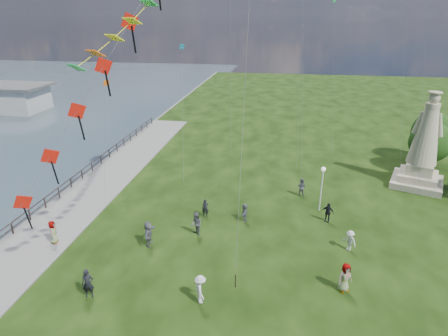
% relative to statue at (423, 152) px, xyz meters
% --- Properties ---
extents(waterfront, '(200.00, 200.00, 1.51)m').
position_rel_statue_xyz_m(waterfront, '(-30.69, -10.96, -3.39)').
color(waterfront, '#2D3943').
rests_on(waterfront, ground).
extents(statue, '(5.54, 5.54, 8.80)m').
position_rel_statue_xyz_m(statue, '(0.00, 0.00, 0.00)').
color(statue, tan).
rests_on(statue, ground).
extents(lamppost, '(0.36, 0.36, 3.87)m').
position_rel_statue_xyz_m(lamppost, '(-9.40, -6.59, -0.54)').
color(lamppost, silver).
rests_on(lamppost, ground).
extents(tree_row, '(6.37, 12.74, 5.49)m').
position_rel_statue_xyz_m(tree_row, '(2.77, 3.65, -0.15)').
color(tree_row, '#382314').
rests_on(tree_row, ground).
extents(person_0, '(0.75, 0.60, 1.81)m').
position_rel_statue_xyz_m(person_0, '(-23.07, -19.07, -2.42)').
color(person_0, black).
rests_on(person_0, ground).
extents(person_1, '(0.98, 1.02, 1.81)m').
position_rel_statue_xyz_m(person_1, '(-18.50, -11.80, -2.42)').
color(person_1, '#595960').
rests_on(person_1, ground).
extents(person_2, '(1.00, 1.26, 1.73)m').
position_rel_statue_xyz_m(person_2, '(-16.71, -18.46, -2.46)').
color(person_2, silver).
rests_on(person_2, ground).
extents(person_4, '(1.05, 0.91, 1.83)m').
position_rel_statue_xyz_m(person_4, '(-8.68, -16.20, -2.41)').
color(person_4, '#595960').
rests_on(person_4, ground).
extents(person_5, '(0.83, 1.75, 1.85)m').
position_rel_statue_xyz_m(person_5, '(-21.47, -13.57, -2.40)').
color(person_5, '#595960').
rests_on(person_5, ground).
extents(person_6, '(0.61, 0.47, 1.51)m').
position_rel_statue_xyz_m(person_6, '(-18.41, -9.09, -2.57)').
color(person_6, black).
rests_on(person_6, ground).
extents(person_7, '(0.91, 0.71, 1.64)m').
position_rel_statue_xyz_m(person_7, '(-10.82, -3.99, -2.51)').
color(person_7, '#595960').
rests_on(person_7, ground).
extents(person_8, '(1.05, 1.01, 1.49)m').
position_rel_statue_xyz_m(person_8, '(-7.81, -11.95, -2.58)').
color(person_8, silver).
rests_on(person_8, ground).
extents(person_9, '(1.05, 0.77, 1.61)m').
position_rel_statue_xyz_m(person_9, '(-8.93, -8.26, -2.52)').
color(person_9, black).
rests_on(person_9, ground).
extents(person_10, '(0.69, 0.92, 1.67)m').
position_rel_statue_xyz_m(person_10, '(-28.09, -14.49, -2.49)').
color(person_10, '#595960').
rests_on(person_10, ground).
extents(person_11, '(0.65, 1.40, 1.49)m').
position_rel_statue_xyz_m(person_11, '(-15.27, -9.20, -2.58)').
color(person_11, '#595960').
rests_on(person_11, ground).
extents(red_kite_train, '(9.05, 9.35, 17.36)m').
position_rel_statue_xyz_m(red_kite_train, '(-23.56, -15.34, 7.44)').
color(red_kite_train, black).
rests_on(red_kite_train, ground).
extents(small_kites, '(28.18, 20.34, 30.73)m').
position_rel_statue_xyz_m(small_kites, '(-12.81, 3.77, 11.48)').
color(small_kites, '#197197').
rests_on(small_kites, ground).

